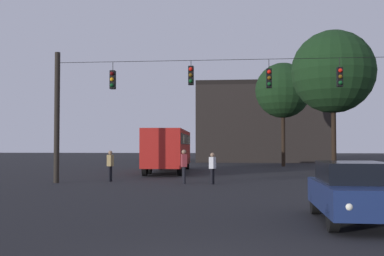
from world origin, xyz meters
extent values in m
plane|color=black|center=(0.00, 24.50, 0.00)|extent=(168.00, 168.00, 0.00)
cylinder|color=black|center=(-8.75, 16.54, 3.39)|extent=(0.28, 0.28, 6.78)
cylinder|color=black|center=(0.00, 16.54, 6.24)|extent=(17.50, 0.02, 0.02)
cylinder|color=black|center=(-5.80, 16.54, 6.00)|extent=(0.03, 0.03, 0.45)
cube|color=black|center=(-5.80, 16.54, 5.30)|extent=(0.26, 0.32, 0.95)
sphere|color=#510A0A|center=(-5.80, 16.36, 5.60)|extent=(0.20, 0.20, 0.20)
sphere|color=orange|center=(-5.80, 16.36, 5.30)|extent=(0.20, 0.20, 0.20)
sphere|color=#0C4219|center=(-5.80, 16.36, 5.00)|extent=(0.20, 0.20, 0.20)
cylinder|color=black|center=(-1.76, 16.54, 6.08)|extent=(0.03, 0.03, 0.28)
cube|color=black|center=(-1.76, 16.54, 5.47)|extent=(0.26, 0.32, 0.95)
sphere|color=red|center=(-1.76, 16.36, 5.77)|extent=(0.20, 0.20, 0.20)
sphere|color=#5B3D0C|center=(-1.76, 16.36, 5.47)|extent=(0.20, 0.20, 0.20)
sphere|color=#0C4219|center=(-1.76, 16.36, 5.17)|extent=(0.20, 0.20, 0.20)
cylinder|color=black|center=(2.14, 16.54, 5.98)|extent=(0.03, 0.03, 0.48)
cube|color=black|center=(2.14, 16.54, 5.27)|extent=(0.26, 0.32, 0.95)
sphere|color=red|center=(2.14, 16.36, 5.57)|extent=(0.20, 0.20, 0.20)
sphere|color=#5B3D0C|center=(2.14, 16.36, 5.27)|extent=(0.20, 0.20, 0.20)
sphere|color=#0C4219|center=(2.14, 16.36, 4.97)|extent=(0.20, 0.20, 0.20)
cylinder|color=black|center=(5.57, 16.54, 5.99)|extent=(0.03, 0.03, 0.46)
cube|color=black|center=(5.57, 16.54, 5.29)|extent=(0.26, 0.32, 0.95)
sphere|color=red|center=(5.57, 16.36, 5.59)|extent=(0.20, 0.20, 0.20)
sphere|color=#5B3D0C|center=(5.57, 16.36, 5.29)|extent=(0.20, 0.20, 0.20)
sphere|color=#0C4219|center=(5.57, 16.36, 4.99)|extent=(0.20, 0.20, 0.20)
cube|color=#B21E19|center=(-4.40, 26.73, 1.75)|extent=(3.02, 11.11, 2.50)
cube|color=black|center=(-4.40, 26.73, 2.36)|extent=(3.03, 10.45, 0.70)
cylinder|color=black|center=(-5.70, 30.64, 0.50)|extent=(0.33, 1.01, 1.00)
cylinder|color=black|center=(-3.48, 30.74, 0.50)|extent=(0.33, 1.01, 1.00)
cylinder|color=black|center=(-5.40, 24.48, 0.50)|extent=(0.33, 1.01, 1.00)
cylinder|color=black|center=(-3.18, 24.59, 0.50)|extent=(0.33, 1.01, 1.00)
cylinder|color=black|center=(-5.31, 22.50, 0.50)|extent=(0.33, 1.01, 1.00)
cylinder|color=black|center=(-3.09, 22.61, 0.50)|extent=(0.33, 1.01, 1.00)
cube|color=beige|center=(-4.56, 30.03, 2.36)|extent=(2.60, 0.92, 0.56)
cube|color=beige|center=(-4.27, 23.99, 2.36)|extent=(2.60, 0.92, 0.56)
cube|color=navy|center=(3.53, 5.19, 0.66)|extent=(1.89, 4.34, 0.68)
cube|color=black|center=(3.53, 5.34, 1.26)|extent=(1.63, 2.36, 0.52)
cylinder|color=black|center=(2.71, 3.79, 0.32)|extent=(0.23, 0.64, 0.64)
cylinder|color=black|center=(4.35, 6.59, 0.32)|extent=(0.23, 0.64, 0.64)
cylinder|color=black|center=(2.77, 6.62, 0.32)|extent=(0.23, 0.64, 0.64)
sphere|color=white|center=(2.91, 3.10, 0.66)|extent=(0.18, 0.18, 0.18)
cylinder|color=black|center=(-2.17, 16.79, 0.43)|extent=(0.14, 0.14, 0.85)
cylinder|color=black|center=(-2.11, 16.64, 0.43)|extent=(0.14, 0.14, 0.85)
cube|color=maroon|center=(-2.14, 16.72, 1.17)|extent=(0.35, 0.42, 0.64)
sphere|color=#8C6B51|center=(-2.14, 16.72, 1.60)|extent=(0.23, 0.23, 0.23)
cylinder|color=black|center=(-0.66, 16.59, 0.39)|extent=(0.14, 0.14, 0.78)
cylinder|color=black|center=(-0.71, 16.44, 0.39)|extent=(0.14, 0.14, 0.78)
cube|color=silver|center=(-0.68, 16.51, 1.07)|extent=(0.34, 0.42, 0.58)
sphere|color=#8C6B51|center=(-0.68, 16.51, 1.46)|extent=(0.21, 0.21, 0.21)
cylinder|color=black|center=(-6.26, 17.68, 0.41)|extent=(0.14, 0.14, 0.82)
cylinder|color=black|center=(-6.23, 17.84, 0.41)|extent=(0.14, 0.14, 0.82)
cube|color=#997F4C|center=(-6.24, 17.76, 1.12)|extent=(0.31, 0.40, 0.61)
sphere|color=#8C6B51|center=(-6.24, 17.76, 1.54)|extent=(0.22, 0.22, 0.22)
cube|color=black|center=(3.33, 51.87, 4.35)|extent=(14.91, 13.27, 8.70)
cube|color=black|center=(3.33, 51.87, 8.95)|extent=(14.91, 13.27, 0.50)
cylinder|color=black|center=(4.71, 36.69, 2.60)|extent=(0.35, 0.35, 5.19)
sphere|color=black|center=(4.71, 36.69, 6.97)|extent=(5.06, 5.06, 5.06)
cylinder|color=black|center=(7.17, 26.28, 2.51)|extent=(0.33, 0.33, 5.03)
sphere|color=black|center=(7.17, 26.28, 7.04)|extent=(5.75, 5.75, 5.75)
camera|label=1|loc=(0.61, -7.14, 1.95)|focal=44.29mm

